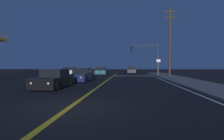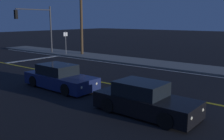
% 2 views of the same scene
% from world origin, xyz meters
% --- Properties ---
extents(sidewalk_right, '(3.20, 43.34, 0.15)m').
position_xyz_m(sidewalk_right, '(7.90, 12.04, 0.07)').
color(sidewalk_right, slate).
rests_on(sidewalk_right, ground).
extents(lane_line_center, '(0.20, 40.93, 0.01)m').
position_xyz_m(lane_line_center, '(0.00, 12.04, 0.01)').
color(lane_line_center, gold).
rests_on(lane_line_center, ground).
extents(lane_line_edge_right, '(0.16, 40.93, 0.01)m').
position_xyz_m(lane_line_edge_right, '(6.05, 12.04, 0.01)').
color(lane_line_edge_right, silver).
rests_on(lane_line_edge_right, ground).
extents(stop_bar, '(6.30, 0.50, 0.01)m').
position_xyz_m(stop_bar, '(3.15, 22.58, 0.01)').
color(stop_bar, silver).
rests_on(stop_bar, ground).
extents(car_following_oncoming_navy, '(1.95, 4.72, 1.34)m').
position_xyz_m(car_following_oncoming_navy, '(-2.49, 12.12, 0.58)').
color(car_following_oncoming_navy, navy).
rests_on(car_following_oncoming_navy, ground).
extents(car_side_waiting_black, '(1.88, 4.39, 1.34)m').
position_xyz_m(car_side_waiting_black, '(-3.06, 6.12, 0.58)').
color(car_side_waiting_black, black).
rests_on(car_side_waiting_black, ground).
extents(traffic_signal_near_right, '(4.51, 0.28, 5.32)m').
position_xyz_m(traffic_signal_near_right, '(5.40, 24.88, 3.60)').
color(traffic_signal_near_right, '#38383D').
rests_on(traffic_signal_near_right, ground).
extents(utility_pole_right, '(2.00, 0.29, 9.93)m').
position_xyz_m(utility_pole_right, '(8.20, 21.03, 5.20)').
color(utility_pole_right, '#4C3823').
rests_on(utility_pole_right, ground).
extents(street_sign_corner, '(0.56, 0.06, 2.57)m').
position_xyz_m(street_sign_corner, '(6.80, 22.08, 1.72)').
color(street_sign_corner, slate).
rests_on(street_sign_corner, ground).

